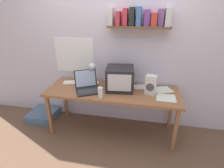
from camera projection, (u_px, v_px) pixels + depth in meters
ground_plane at (112, 130)px, 2.77m from camera, size 12.00×12.00×0.00m
back_wall at (117, 43)px, 2.57m from camera, size 5.60×0.24×2.60m
corner_desk at (112, 94)px, 2.51m from camera, size 1.89×0.65×0.70m
crt_monitor at (120, 78)px, 2.47m from camera, size 0.42×0.40×0.33m
laptop at (87, 85)px, 2.48m from camera, size 0.44×0.44×0.27m
desk_lamp at (93, 70)px, 2.58m from camera, size 0.15×0.20×0.35m
juice_glass at (100, 93)px, 2.28m from camera, size 0.07×0.07×0.14m
space_heater at (151, 85)px, 2.34m from camera, size 0.16×0.13×0.27m
printed_handout at (140, 87)px, 2.60m from camera, size 0.23×0.22×0.00m
open_notebook at (166, 98)px, 2.28m from camera, size 0.25×0.22×0.00m
loose_paper_near_laptop at (162, 90)px, 2.50m from camera, size 0.33×0.29×0.00m
loose_paper_near_monitor at (72, 82)px, 2.76m from camera, size 0.30×0.21×0.00m
floor_cushion at (43, 115)px, 3.05m from camera, size 0.44×0.44×0.13m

